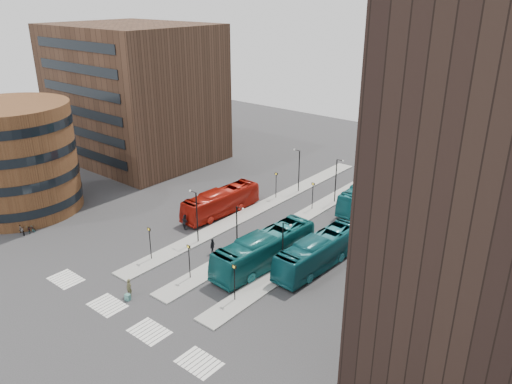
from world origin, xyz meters
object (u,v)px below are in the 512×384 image
Objects in this scene: teal_bus_b at (367,194)px; bicycle_far at (29,228)px; teal_bus_d at (437,182)px; bicycle_near at (30,228)px; suitcase at (128,297)px; commuter_c at (226,256)px; teal_bus_a at (265,249)px; red_bus at (221,202)px; commuter_a at (185,222)px; bicycle_mid at (21,230)px; traveller at (129,288)px; teal_bus_c at (319,252)px; commuter_b at (212,246)px.

bicycle_far is at bearing -133.37° from teal_bus_b.
teal_bus_b is 11.92m from teal_bus_d.
bicycle_near is at bearing -125.62° from teal_bus_d.
suitcase is 0.05× the size of teal_bus_b.
commuter_c is at bearing 63.96° from suitcase.
teal_bus_a is 29.20m from bicycle_far.
red_bus is 23.20m from bicycle_near.
bicycle_near is (-23.18, -9.48, -0.33)m from commuter_c.
bicycle_mid is at bearing 66.04° from commuter_a.
teal_bus_d is 45.83m from traveller.
teal_bus_b is at bearing 49.63° from red_bus.
suitcase is at bearing 9.06° from commuter_c.
red_bus is 6.25× the size of commuter_a.
suitcase is at bearing -57.41° from traveller.
teal_bus_a reaches higher than traveller.
suitcase is at bearing 138.80° from commuter_a.
teal_bus_a is 29.12m from bicycle_near.
teal_bus_d is (5.36, 10.65, -0.17)m from teal_bus_b.
teal_bus_b is at bearing 91.66° from teal_bus_a.
teal_bus_d reaches higher than bicycle_mid.
teal_bus_d reaches higher than bicycle_near.
bicycle_near is at bearing 171.29° from traveller.
commuter_c is (-7.94, -5.59, -0.96)m from teal_bus_c.
suitcase is 20.84m from bicycle_far.
bicycle_mid is (-27.49, -33.63, -1.20)m from teal_bus_b.
teal_bus_a reaches higher than bicycle_far.
teal_bus_b is 42.76m from bicycle_far.
bicycle_near is 1.10m from bicycle_mid.
teal_bus_d is 55.14m from bicycle_mid.
teal_bus_d reaches higher than traveller.
teal_bus_c is at bearing -83.14° from commuter_b.
bicycle_near is (-20.33, 0.90, -0.46)m from traveller.
teal_bus_c is at bearing -79.73° from bicycle_near.
teal_bus_b reaches higher than teal_bus_c.
traveller is 10.76m from commuter_c.
bicycle_near is (-13.89, -12.28, -0.52)m from commuter_a.
commuter_a is at bearing -27.38° from bicycle_far.
suitcase is at bearing -109.62° from bicycle_near.
teal_bus_d is at bearing -39.16° from commuter_b.
commuter_a is 1.04× the size of bicycle_mid.
commuter_b is at bearing -79.77° from bicycle_near.
commuter_c reaches higher than bicycle_far.
teal_bus_a is 8.31× the size of bicycle_near.
red_bus reaches higher than teal_bus_d.
traveller is at bearing -82.34° from bicycle_mid.
teal_bus_c is 7.68× the size of bicycle_near.
red_bus is 6.74× the size of bicycle_far.
teal_bus_c is 34.60m from bicycle_near.
suitcase is 0.38× the size of bicycle_near.
teal_bus_b is (0.85, 20.85, -0.10)m from teal_bus_a.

